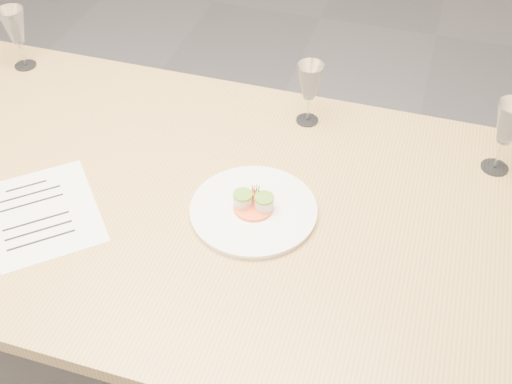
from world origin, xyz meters
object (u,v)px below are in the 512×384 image
(wine_glass_2, at_px, (310,83))
(wine_glass_3, at_px, (509,125))
(wine_glass_1, at_px, (15,27))
(dining_table, at_px, (135,202))
(dinner_plate, at_px, (254,209))
(recipe_sheet, at_px, (44,213))

(wine_glass_2, xyz_separation_m, wine_glass_3, (0.51, -0.05, 0.01))
(wine_glass_1, bearing_deg, dining_table, -35.79)
(dining_table, height_order, dinner_plate, dinner_plate)
(dinner_plate, distance_m, recipe_sheet, 0.50)
(recipe_sheet, distance_m, wine_glass_3, 1.14)
(dinner_plate, xyz_separation_m, wine_glass_1, (-0.87, 0.40, 0.12))
(dining_table, distance_m, wine_glass_2, 0.56)
(wine_glass_3, bearing_deg, recipe_sheet, -154.66)
(dinner_plate, distance_m, wine_glass_1, 0.96)
(wine_glass_2, bearing_deg, recipe_sheet, -133.81)
(recipe_sheet, bearing_deg, dinner_plate, -24.16)
(recipe_sheet, xyz_separation_m, wine_glass_2, (0.51, 0.54, 0.13))
(wine_glass_3, bearing_deg, dinner_plate, -148.24)
(wine_glass_1, bearing_deg, dinner_plate, -24.92)
(dinner_plate, height_order, wine_glass_2, wine_glass_2)
(recipe_sheet, distance_m, wine_glass_1, 0.69)
(dining_table, bearing_deg, dinner_plate, -1.88)
(dinner_plate, distance_m, wine_glass_3, 0.65)
(recipe_sheet, bearing_deg, wine_glass_3, -15.98)
(recipe_sheet, xyz_separation_m, wine_glass_1, (-0.39, 0.55, 0.13))
(dinner_plate, relative_size, wine_glass_2, 1.68)
(dinner_plate, bearing_deg, wine_glass_2, 84.76)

